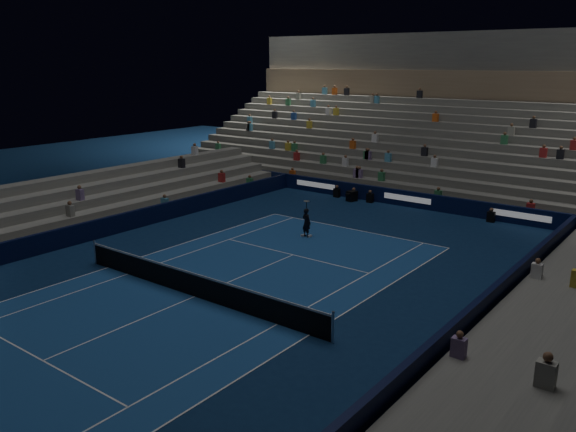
# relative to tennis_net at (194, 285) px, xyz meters

# --- Properties ---
(ground) EXTENTS (90.00, 90.00, 0.00)m
(ground) POSITION_rel_tennis_net_xyz_m (0.00, 0.00, -0.50)
(ground) COLOR #0B2144
(ground) RESTS_ON ground
(court_surface) EXTENTS (10.97, 23.77, 0.01)m
(court_surface) POSITION_rel_tennis_net_xyz_m (0.00, 0.00, -0.50)
(court_surface) COLOR navy
(court_surface) RESTS_ON ground
(sponsor_barrier_far) EXTENTS (44.00, 0.25, 1.00)m
(sponsor_barrier_far) POSITION_rel_tennis_net_xyz_m (0.00, 18.50, -0.00)
(sponsor_barrier_far) COLOR #081032
(sponsor_barrier_far) RESTS_ON ground
(sponsor_barrier_east) EXTENTS (0.25, 37.00, 1.00)m
(sponsor_barrier_east) POSITION_rel_tennis_net_xyz_m (9.70, 0.00, -0.00)
(sponsor_barrier_east) COLOR black
(sponsor_barrier_east) RESTS_ON ground
(sponsor_barrier_west) EXTENTS (0.25, 37.00, 1.00)m
(sponsor_barrier_west) POSITION_rel_tennis_net_xyz_m (-9.70, 0.00, -0.00)
(sponsor_barrier_west) COLOR black
(sponsor_barrier_west) RESTS_ON ground
(grandstand_main) EXTENTS (44.00, 15.20, 11.20)m
(grandstand_main) POSITION_rel_tennis_net_xyz_m (0.00, 27.90, 2.87)
(grandstand_main) COLOR #5F5F5B
(grandstand_main) RESTS_ON ground
(grandstand_east) EXTENTS (5.00, 37.00, 2.50)m
(grandstand_east) POSITION_rel_tennis_net_xyz_m (13.17, 0.00, 0.41)
(grandstand_east) COLOR slate
(grandstand_east) RESTS_ON ground
(grandstand_west) EXTENTS (5.00, 37.00, 2.50)m
(grandstand_west) POSITION_rel_tennis_net_xyz_m (-13.17, 0.00, 0.41)
(grandstand_west) COLOR slate
(grandstand_west) RESTS_ON ground
(tennis_net) EXTENTS (12.90, 0.10, 1.10)m
(tennis_net) POSITION_rel_tennis_net_xyz_m (0.00, 0.00, 0.00)
(tennis_net) COLOR #B2B2B7
(tennis_net) RESTS_ON ground
(tennis_player) EXTENTS (0.62, 0.47, 1.53)m
(tennis_player) POSITION_rel_tennis_net_xyz_m (-1.25, 9.23, 0.26)
(tennis_player) COLOR black
(tennis_player) RESTS_ON ground
(broadcast_camera) EXTENTS (0.66, 1.04, 0.68)m
(broadcast_camera) POSITION_rel_tennis_net_xyz_m (-3.60, 17.62, -0.16)
(broadcast_camera) COLOR black
(broadcast_camera) RESTS_ON ground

